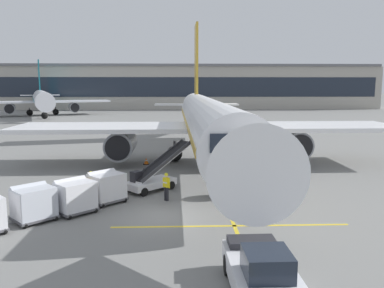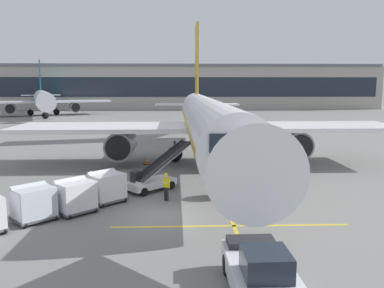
{
  "view_description": "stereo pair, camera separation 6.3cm",
  "coord_description": "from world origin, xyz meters",
  "px_view_note": "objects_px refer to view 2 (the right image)",
  "views": [
    {
      "loc": [
        0.84,
        -20.48,
        7.02
      ],
      "look_at": [
        1.77,
        5.74,
        3.09
      ],
      "focal_mm": 36.98,
      "sensor_mm": 36.0,
      "label": 1
    },
    {
      "loc": [
        0.91,
        -20.49,
        7.02
      ],
      "look_at": [
        1.77,
        5.74,
        3.09
      ],
      "focal_mm": 36.98,
      "sensor_mm": 36.0,
      "label": 2
    }
  ],
  "objects_px": {
    "parked_airplane": "(207,122)",
    "safety_cone_engine_keepout": "(146,161)",
    "ground_crew_by_carts": "(166,185)",
    "baggage_cart_lead": "(106,186)",
    "baggage_cart_second": "(75,196)",
    "baggage_cart_third": "(33,202)",
    "pushback_tug": "(261,271)",
    "belt_loader": "(153,177)",
    "ground_crew_wingwalker": "(118,183)",
    "distant_airplane": "(43,100)",
    "ground_crew_marshaller": "(85,189)",
    "ground_crew_by_loader": "(91,183)"
  },
  "relations": [
    {
      "from": "pushback_tug",
      "to": "ground_crew_by_loader",
      "type": "distance_m",
      "value": 14.26
    },
    {
      "from": "ground_crew_marshaller",
      "to": "baggage_cart_third",
      "type": "bearing_deg",
      "value": -129.09
    },
    {
      "from": "ground_crew_marshaller",
      "to": "baggage_cart_second",
      "type": "bearing_deg",
      "value": -101.0
    },
    {
      "from": "baggage_cart_third",
      "to": "ground_crew_by_carts",
      "type": "height_order",
      "value": "baggage_cart_third"
    },
    {
      "from": "distant_airplane",
      "to": "ground_crew_by_loader",
      "type": "bearing_deg",
      "value": -69.33
    },
    {
      "from": "parked_airplane",
      "to": "safety_cone_engine_keepout",
      "type": "relative_size",
      "value": 72.85
    },
    {
      "from": "baggage_cart_second",
      "to": "distant_airplane",
      "type": "xyz_separation_m",
      "value": [
        -25.51,
        71.14,
        2.65
      ]
    },
    {
      "from": "belt_loader",
      "to": "baggage_cart_second",
      "type": "relative_size",
      "value": 1.81
    },
    {
      "from": "ground_crew_by_carts",
      "to": "distant_airplane",
      "type": "relative_size",
      "value": 0.05
    },
    {
      "from": "distant_airplane",
      "to": "ground_crew_by_carts",
      "type": "bearing_deg",
      "value": -66.16
    },
    {
      "from": "parked_airplane",
      "to": "ground_crew_marshaller",
      "type": "bearing_deg",
      "value": -122.68
    },
    {
      "from": "pushback_tug",
      "to": "ground_crew_wingwalker",
      "type": "relative_size",
      "value": 2.54
    },
    {
      "from": "parked_airplane",
      "to": "ground_crew_wingwalker",
      "type": "xyz_separation_m",
      "value": [
        -6.32,
        -11.1,
        -2.77
      ]
    },
    {
      "from": "belt_loader",
      "to": "safety_cone_engine_keepout",
      "type": "xyz_separation_m",
      "value": [
        -1.16,
        8.65,
        -0.59
      ]
    },
    {
      "from": "pushback_tug",
      "to": "baggage_cart_third",
      "type": "bearing_deg",
      "value": 143.52
    },
    {
      "from": "pushback_tug",
      "to": "ground_crew_marshaller",
      "type": "relative_size",
      "value": 2.54
    },
    {
      "from": "baggage_cart_lead",
      "to": "baggage_cart_second",
      "type": "height_order",
      "value": "same"
    },
    {
      "from": "belt_loader",
      "to": "baggage_cart_third",
      "type": "height_order",
      "value": "belt_loader"
    },
    {
      "from": "parked_airplane",
      "to": "ground_crew_marshaller",
      "type": "xyz_separation_m",
      "value": [
        -8.04,
        -12.53,
        -2.77
      ]
    },
    {
      "from": "belt_loader",
      "to": "baggage_cart_lead",
      "type": "height_order",
      "value": "belt_loader"
    },
    {
      "from": "baggage_cart_third",
      "to": "pushback_tug",
      "type": "relative_size",
      "value": 0.58
    },
    {
      "from": "baggage_cart_third",
      "to": "ground_crew_marshaller",
      "type": "relative_size",
      "value": 1.46
    },
    {
      "from": "baggage_cart_third",
      "to": "distant_airplane",
      "type": "height_order",
      "value": "distant_airplane"
    },
    {
      "from": "belt_loader",
      "to": "ground_crew_wingwalker",
      "type": "xyz_separation_m",
      "value": [
        -2.02,
        -2.03,
        0.12
      ]
    },
    {
      "from": "baggage_cart_second",
      "to": "belt_loader",
      "type": "bearing_deg",
      "value": 50.08
    },
    {
      "from": "belt_loader",
      "to": "distant_airplane",
      "type": "relative_size",
      "value": 0.12
    },
    {
      "from": "baggage_cart_lead",
      "to": "ground_crew_by_loader",
      "type": "xyz_separation_m",
      "value": [
        -1.1,
        0.86,
        -0.0
      ]
    },
    {
      "from": "belt_loader",
      "to": "pushback_tug",
      "type": "relative_size",
      "value": 1.04
    },
    {
      "from": "parked_airplane",
      "to": "baggage_cart_lead",
      "type": "bearing_deg",
      "value": -120.24
    },
    {
      "from": "ground_crew_by_carts",
      "to": "ground_crew_marshaller",
      "type": "xyz_separation_m",
      "value": [
        -4.7,
        -0.9,
        0.0
      ]
    },
    {
      "from": "parked_airplane",
      "to": "baggage_cart_second",
      "type": "height_order",
      "value": "parked_airplane"
    },
    {
      "from": "ground_crew_by_carts",
      "to": "ground_crew_wingwalker",
      "type": "relative_size",
      "value": 1.0
    },
    {
      "from": "ground_crew_marshaller",
      "to": "safety_cone_engine_keepout",
      "type": "xyz_separation_m",
      "value": [
        2.58,
        12.12,
        -0.7
      ]
    },
    {
      "from": "baggage_cart_lead",
      "to": "ground_crew_wingwalker",
      "type": "xyz_separation_m",
      "value": [
        0.61,
        0.79,
        -0.0
      ]
    },
    {
      "from": "ground_crew_by_carts",
      "to": "safety_cone_engine_keepout",
      "type": "bearing_deg",
      "value": 100.71
    },
    {
      "from": "baggage_cart_lead",
      "to": "safety_cone_engine_keepout",
      "type": "distance_m",
      "value": 11.59
    },
    {
      "from": "baggage_cart_lead",
      "to": "ground_crew_wingwalker",
      "type": "bearing_deg",
      "value": 52.52
    },
    {
      "from": "baggage_cart_third",
      "to": "pushback_tug",
      "type": "height_order",
      "value": "baggage_cart_third"
    },
    {
      "from": "parked_airplane",
      "to": "baggage_cart_third",
      "type": "bearing_deg",
      "value": -123.84
    },
    {
      "from": "baggage_cart_lead",
      "to": "ground_crew_by_loader",
      "type": "height_order",
      "value": "baggage_cart_lead"
    },
    {
      "from": "belt_loader",
      "to": "baggage_cart_third",
      "type": "xyz_separation_m",
      "value": [
        -5.8,
        -6.01,
        0.12
      ]
    },
    {
      "from": "parked_airplane",
      "to": "ground_crew_by_loader",
      "type": "height_order",
      "value": "parked_airplane"
    },
    {
      "from": "baggage_cart_lead",
      "to": "pushback_tug",
      "type": "xyz_separation_m",
      "value": [
        7.11,
        -10.79,
        -0.17
      ]
    },
    {
      "from": "baggage_cart_lead",
      "to": "ground_crew_marshaller",
      "type": "distance_m",
      "value": 1.29
    },
    {
      "from": "ground_crew_by_carts",
      "to": "baggage_cart_second",
      "type": "bearing_deg",
      "value": -155.95
    },
    {
      "from": "ground_crew_wingwalker",
      "to": "belt_loader",
      "type": "bearing_deg",
      "value": 45.12
    },
    {
      "from": "baggage_cart_lead",
      "to": "pushback_tug",
      "type": "height_order",
      "value": "baggage_cart_lead"
    },
    {
      "from": "baggage_cart_lead",
      "to": "pushback_tug",
      "type": "bearing_deg",
      "value": -56.63
    },
    {
      "from": "parked_airplane",
      "to": "safety_cone_engine_keepout",
      "type": "distance_m",
      "value": 6.49
    },
    {
      "from": "parked_airplane",
      "to": "baggage_cart_third",
      "type": "relative_size",
      "value": 17.34
    }
  ]
}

